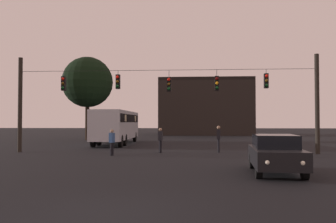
% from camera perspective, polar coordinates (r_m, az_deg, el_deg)
% --- Properties ---
extents(ground_plane, '(168.00, 168.00, 0.00)m').
position_cam_1_polar(ground_plane, '(32.57, 0.67, -5.24)').
color(ground_plane, black).
rests_on(ground_plane, ground).
extents(overhead_signal_span, '(19.85, 0.44, 6.39)m').
position_cam_1_polar(overhead_signal_span, '(23.59, -0.50, 2.36)').
color(overhead_signal_span, black).
rests_on(overhead_signal_span, ground).
extents(city_bus, '(2.77, 11.05, 3.00)m').
position_cam_1_polar(city_bus, '(33.28, -8.13, -1.93)').
color(city_bus, '#B7BCC6').
rests_on(city_bus, ground).
extents(car_near_right, '(2.14, 4.45, 1.52)m').
position_cam_1_polar(car_near_right, '(14.92, 16.67, -6.35)').
color(car_near_right, black).
rests_on(car_near_right, ground).
extents(pedestrian_crossing_left, '(0.27, 0.38, 1.77)m').
position_cam_1_polar(pedestrian_crossing_left, '(24.27, 8.03, -4.06)').
color(pedestrian_crossing_left, black).
rests_on(pedestrian_crossing_left, ground).
extents(pedestrian_crossing_center, '(0.29, 0.39, 1.63)m').
position_cam_1_polar(pedestrian_crossing_center, '(23.72, -1.21, -4.35)').
color(pedestrian_crossing_center, black).
rests_on(pedestrian_crossing_center, ground).
extents(pedestrian_crossing_right, '(0.32, 0.41, 1.57)m').
position_cam_1_polar(pedestrian_crossing_right, '(22.06, -8.90, -4.63)').
color(pedestrian_crossing_right, black).
rests_on(pedestrian_crossing_right, ground).
extents(corner_building, '(14.26, 10.27, 8.70)m').
position_cam_1_polar(corner_building, '(58.02, 5.92, 0.64)').
color(corner_building, black).
rests_on(corner_building, ground).
extents(tree_left_silhouette, '(5.70, 5.70, 9.37)m').
position_cam_1_polar(tree_left_silhouette, '(41.67, -12.65, 4.54)').
color(tree_left_silhouette, black).
rests_on(tree_left_silhouette, ground).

